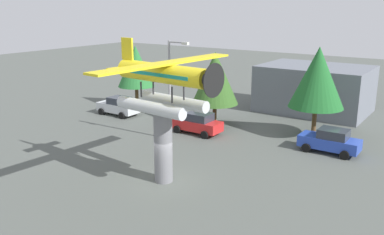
{
  "coord_description": "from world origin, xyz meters",
  "views": [
    {
      "loc": [
        14.62,
        -18.23,
        10.28
      ],
      "look_at": [
        0.0,
        3.0,
        3.3
      ],
      "focal_mm": 39.03,
      "sensor_mm": 36.0,
      "label": 1
    }
  ],
  "objects_px": {
    "car_far_blue": "(330,141)",
    "tree_west": "(136,66)",
    "car_mid_red": "(197,123)",
    "streetlight_primary": "(172,83)",
    "display_pedestal": "(163,146)",
    "tree_east": "(215,78)",
    "tree_center_back": "(318,77)",
    "storefront_building": "(315,89)",
    "car_near_silver": "(118,106)",
    "floatplane_monument": "(164,82)"
  },
  "relations": [
    {
      "from": "car_far_blue",
      "to": "tree_west",
      "type": "relative_size",
      "value": 0.67
    },
    {
      "from": "car_mid_red",
      "to": "streetlight_primary",
      "type": "relative_size",
      "value": 0.54
    },
    {
      "from": "display_pedestal",
      "to": "car_mid_red",
      "type": "distance_m",
      "value": 10.0
    },
    {
      "from": "car_mid_red",
      "to": "tree_east",
      "type": "xyz_separation_m",
      "value": [
        -0.23,
        3.09,
        3.28
      ]
    },
    {
      "from": "display_pedestal",
      "to": "tree_center_back",
      "type": "xyz_separation_m",
      "value": [
        4.45,
        13.81,
        2.61
      ]
    },
    {
      "from": "car_mid_red",
      "to": "storefront_building",
      "type": "height_order",
      "value": "storefront_building"
    },
    {
      "from": "storefront_building",
      "to": "tree_east",
      "type": "relative_size",
      "value": 1.58
    },
    {
      "from": "car_far_blue",
      "to": "car_near_silver",
      "type": "bearing_deg",
      "value": 2.58
    },
    {
      "from": "tree_west",
      "to": "car_near_silver",
      "type": "bearing_deg",
      "value": -75.28
    },
    {
      "from": "tree_center_back",
      "to": "car_near_silver",
      "type": "bearing_deg",
      "value": -167.37
    },
    {
      "from": "display_pedestal",
      "to": "streetlight_primary",
      "type": "height_order",
      "value": "streetlight_primary"
    },
    {
      "from": "car_near_silver",
      "to": "streetlight_primary",
      "type": "height_order",
      "value": "streetlight_primary"
    },
    {
      "from": "floatplane_monument",
      "to": "car_near_silver",
      "type": "bearing_deg",
      "value": 148.55
    },
    {
      "from": "car_far_blue",
      "to": "tree_center_back",
      "type": "bearing_deg",
      "value": -53.83
    },
    {
      "from": "car_near_silver",
      "to": "car_far_blue",
      "type": "distance_m",
      "value": 20.04
    },
    {
      "from": "display_pedestal",
      "to": "streetlight_primary",
      "type": "distance_m",
      "value": 8.38
    },
    {
      "from": "storefront_building",
      "to": "car_far_blue",
      "type": "bearing_deg",
      "value": -65.79
    },
    {
      "from": "streetlight_primary",
      "to": "tree_west",
      "type": "height_order",
      "value": "streetlight_primary"
    },
    {
      "from": "floatplane_monument",
      "to": "streetlight_primary",
      "type": "bearing_deg",
      "value": 128.96
    },
    {
      "from": "car_near_silver",
      "to": "tree_west",
      "type": "relative_size",
      "value": 0.67
    },
    {
      "from": "car_near_silver",
      "to": "storefront_building",
      "type": "distance_m",
      "value": 19.33
    },
    {
      "from": "storefront_building",
      "to": "car_mid_red",
      "type": "bearing_deg",
      "value": -112.71
    },
    {
      "from": "display_pedestal",
      "to": "car_far_blue",
      "type": "height_order",
      "value": "display_pedestal"
    },
    {
      "from": "display_pedestal",
      "to": "streetlight_primary",
      "type": "bearing_deg",
      "value": 123.5
    },
    {
      "from": "car_near_silver",
      "to": "streetlight_primary",
      "type": "bearing_deg",
      "value": 160.7
    },
    {
      "from": "floatplane_monument",
      "to": "tree_center_back",
      "type": "bearing_deg",
      "value": 77.39
    },
    {
      "from": "car_far_blue",
      "to": "tree_west",
      "type": "distance_m",
      "value": 21.47
    },
    {
      "from": "tree_east",
      "to": "car_mid_red",
      "type": "bearing_deg",
      "value": -85.71
    },
    {
      "from": "tree_center_back",
      "to": "storefront_building",
      "type": "bearing_deg",
      "value": 108.97
    },
    {
      "from": "car_mid_red",
      "to": "tree_west",
      "type": "height_order",
      "value": "tree_west"
    },
    {
      "from": "storefront_building",
      "to": "tree_east",
      "type": "bearing_deg",
      "value": -119.92
    },
    {
      "from": "car_far_blue",
      "to": "streetlight_primary",
      "type": "distance_m",
      "value": 12.38
    },
    {
      "from": "floatplane_monument",
      "to": "tree_east",
      "type": "height_order",
      "value": "floatplane_monument"
    },
    {
      "from": "floatplane_monument",
      "to": "car_far_blue",
      "type": "relative_size",
      "value": 2.49
    },
    {
      "from": "car_mid_red",
      "to": "display_pedestal",
      "type": "bearing_deg",
      "value": 112.09
    },
    {
      "from": "car_near_silver",
      "to": "car_mid_red",
      "type": "relative_size",
      "value": 1.0
    },
    {
      "from": "storefront_building",
      "to": "tree_center_back",
      "type": "bearing_deg",
      "value": -71.03
    },
    {
      "from": "streetlight_primary",
      "to": "tree_center_back",
      "type": "relative_size",
      "value": 1.07
    },
    {
      "from": "floatplane_monument",
      "to": "storefront_building",
      "type": "xyz_separation_m",
      "value": [
        1.5,
        22.01,
        -3.8
      ]
    },
    {
      "from": "car_near_silver",
      "to": "tree_west",
      "type": "distance_m",
      "value": 5.12
    },
    {
      "from": "floatplane_monument",
      "to": "car_far_blue",
      "type": "height_order",
      "value": "floatplane_monument"
    },
    {
      "from": "car_mid_red",
      "to": "tree_west",
      "type": "relative_size",
      "value": 0.67
    },
    {
      "from": "car_near_silver",
      "to": "tree_east",
      "type": "xyz_separation_m",
      "value": [
        9.36,
        2.45,
        3.28
      ]
    },
    {
      "from": "display_pedestal",
      "to": "tree_center_back",
      "type": "distance_m",
      "value": 14.74
    },
    {
      "from": "car_far_blue",
      "to": "tree_east",
      "type": "distance_m",
      "value": 11.26
    },
    {
      "from": "tree_west",
      "to": "streetlight_primary",
      "type": "bearing_deg",
      "value": -34.94
    },
    {
      "from": "storefront_building",
      "to": "tree_east",
      "type": "xyz_separation_m",
      "value": [
        -5.59,
        -9.72,
        1.89
      ]
    },
    {
      "from": "car_mid_red",
      "to": "car_far_blue",
      "type": "xyz_separation_m",
      "value": [
        10.43,
        1.55,
        0.0
      ]
    },
    {
      "from": "storefront_building",
      "to": "floatplane_monument",
      "type": "bearing_deg",
      "value": -93.91
    },
    {
      "from": "floatplane_monument",
      "to": "tree_center_back",
      "type": "distance_m",
      "value": 14.54
    }
  ]
}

